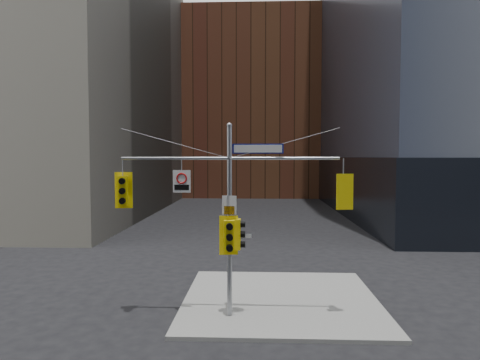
# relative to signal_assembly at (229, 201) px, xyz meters

# --- Properties ---
(ground) EXTENTS (160.00, 160.00, 0.00)m
(ground) POSITION_rel_signal_assembly_xyz_m (0.00, -1.99, -4.42)
(ground) COLOR black
(ground) RESTS_ON ground
(sidewalk_corner) EXTENTS (8.00, 8.00, 0.15)m
(sidewalk_corner) POSITION_rel_signal_assembly_xyz_m (2.00, 2.01, -4.34)
(sidewalk_corner) COLOR gray
(sidewalk_corner) RESTS_ON ground
(brick_midrise) EXTENTS (26.00, 20.00, 28.00)m
(brick_midrise) POSITION_rel_signal_assembly_xyz_m (0.00, 56.01, 9.58)
(brick_midrise) COLOR brown
(brick_midrise) RESTS_ON ground
(signal_assembly) EXTENTS (8.00, 0.80, 7.30)m
(signal_assembly) POSITION_rel_signal_assembly_xyz_m (0.00, 0.00, 0.00)
(signal_assembly) COLOR #999BA1
(signal_assembly) RESTS_ON ground
(traffic_light_west_arm) EXTENTS (0.65, 0.57, 1.36)m
(traffic_light_west_arm) POSITION_rel_signal_assembly_xyz_m (-3.97, 0.01, 0.38)
(traffic_light_west_arm) COLOR yellow
(traffic_light_west_arm) RESTS_ON ground
(traffic_light_east_arm) EXTENTS (0.62, 0.53, 1.30)m
(traffic_light_east_arm) POSITION_rel_signal_assembly_xyz_m (4.14, 0.00, 0.38)
(traffic_light_east_arm) COLOR yellow
(traffic_light_east_arm) RESTS_ON ground
(traffic_light_pole_side) EXTENTS (0.44, 0.37, 1.13)m
(traffic_light_pole_side) POSITION_rel_signal_assembly_xyz_m (0.33, 0.01, -1.22)
(traffic_light_pole_side) COLOR yellow
(traffic_light_pole_side) RESTS_ON ground
(traffic_light_pole_front) EXTENTS (0.69, 0.59, 1.44)m
(traffic_light_pole_front) POSITION_rel_signal_assembly_xyz_m (-0.00, -0.27, -1.25)
(traffic_light_pole_front) COLOR yellow
(traffic_light_pole_front) RESTS_ON ground
(street_sign_blade) EXTENTS (1.87, 0.18, 0.36)m
(street_sign_blade) POSITION_rel_signal_assembly_xyz_m (1.04, 0.00, 1.93)
(street_sign_blade) COLOR navy
(street_sign_blade) RESTS_ON ground
(regulatory_sign_arm) EXTENTS (0.66, 0.11, 0.83)m
(regulatory_sign_arm) POSITION_rel_signal_assembly_xyz_m (-1.76, -0.02, 0.76)
(regulatory_sign_arm) COLOR silver
(regulatory_sign_arm) RESTS_ON ground
(regulatory_sign_pole) EXTENTS (0.53, 0.08, 0.69)m
(regulatory_sign_pole) POSITION_rel_signal_assembly_xyz_m (0.00, -0.11, -0.14)
(regulatory_sign_pole) COLOR silver
(regulatory_sign_pole) RESTS_ON ground
(street_blade_ew) EXTENTS (0.72, 0.07, 0.14)m
(street_blade_ew) POSITION_rel_signal_assembly_xyz_m (0.45, 0.01, -1.28)
(street_blade_ew) COLOR silver
(street_blade_ew) RESTS_ON ground
(street_blade_ns) EXTENTS (0.11, 0.68, 0.14)m
(street_blade_ns) POSITION_rel_signal_assembly_xyz_m (0.00, 0.46, -1.47)
(street_blade_ns) COLOR #145926
(street_blade_ns) RESTS_ON ground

